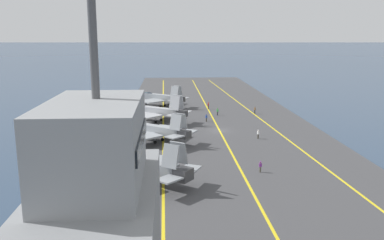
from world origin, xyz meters
TOP-DOWN VIEW (x-y plane):
  - ground_plane at (0.00, 0.00)m, footprint 2000.00×2000.00m
  - carrier_deck at (0.00, 0.00)m, footprint 207.86×41.85m
  - deck_stripe_foul_line at (0.00, -11.51)m, footprint 186.88×9.28m
  - deck_stripe_centerline at (0.00, 0.00)m, footprint 187.08×0.36m
  - deck_stripe_edge_line at (0.00, 11.51)m, footprint 187.07×2.41m
  - parked_jet_nearest at (-28.82, 13.99)m, footprint 13.82×15.08m
  - parked_jet_second at (-8.22, 12.79)m, footprint 13.03×14.67m
  - parked_jet_third at (9.26, 13.33)m, footprint 13.21×16.10m
  - parked_jet_fourth at (29.14, 12.69)m, footprint 13.99×15.42m
  - crew_brown_vest at (17.33, -10.97)m, footprint 0.46×0.43m
  - crew_green_vest at (15.87, -1.49)m, footprint 0.46×0.42m
  - crew_blue_vest at (8.83, 1.88)m, footprint 0.34×0.43m
  - crew_purple_vest at (-25.88, -2.63)m, footprint 0.27×0.39m
  - crew_red_vest at (24.54, -0.09)m, footprint 0.43×0.33m
  - crew_white_vest at (-7.02, -6.46)m, footprint 0.44×0.36m

SIDE VIEW (x-z plane):
  - ground_plane at x=0.00m, z-range 0.00..0.00m
  - carrier_deck at x=0.00m, z-range 0.00..0.40m
  - deck_stripe_foul_line at x=0.00m, z-range 0.40..0.41m
  - deck_stripe_centerline at x=0.00m, z-range 0.40..0.41m
  - deck_stripe_edge_line at x=0.00m, z-range 0.40..0.41m
  - crew_purple_vest at x=-25.88m, z-range 0.48..2.14m
  - crew_white_vest at x=-7.02m, z-range 0.49..2.22m
  - crew_blue_vest at x=8.83m, z-range 0.49..2.24m
  - crew_brown_vest at x=17.33m, z-range 0.49..2.26m
  - crew_red_vest at x=24.54m, z-range 0.49..2.29m
  - crew_green_vest at x=15.87m, z-range 0.49..2.31m
  - parked_jet_second at x=-8.22m, z-range -0.21..5.61m
  - parked_jet_nearest at x=-28.82m, z-range -0.37..5.81m
  - parked_jet_fourth at x=29.14m, z-range -0.12..5.93m
  - parked_jet_third at x=9.26m, z-range -0.27..6.14m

